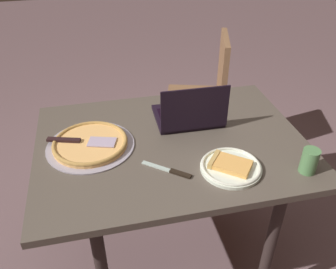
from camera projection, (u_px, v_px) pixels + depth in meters
The scene contains 8 objects.
ground_plane at pixel (171, 252), 1.99m from camera, with size 12.00×12.00×0.00m, color #74595C.
dining_table at pixel (171, 157), 1.60m from camera, with size 1.17×0.85×0.77m.
laptop at pixel (189, 114), 1.65m from camera, with size 0.31×0.26×0.22m.
pizza_plate at pixel (230, 166), 1.38m from camera, with size 0.24×0.24×0.04m.
pizza_tray at pixel (90, 143), 1.51m from camera, with size 0.38×0.38×0.03m.
table_knife at pixel (171, 171), 1.38m from camera, with size 0.18×0.15×0.01m.
drink_cup at pixel (309, 161), 1.35m from camera, with size 0.07×0.07×0.10m.
chair_near at pixel (206, 92), 2.46m from camera, with size 0.49×0.49×0.91m.
Camera 1 is at (-0.29, -1.22, 1.68)m, focal length 37.58 mm.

